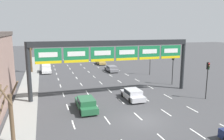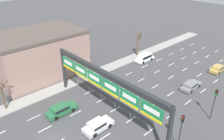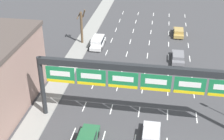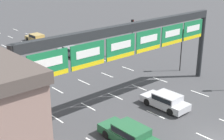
# 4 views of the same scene
# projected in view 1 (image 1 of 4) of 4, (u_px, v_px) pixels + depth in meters

# --- Properties ---
(ground_plane) EXTENTS (220.00, 220.00, 0.00)m
(ground_plane) POSITION_uv_depth(u_px,v_px,m) (142.00, 120.00, 21.47)
(ground_plane) COLOR #3D3D3F
(sidewalk_left) EXTENTS (2.80, 110.00, 0.15)m
(sidewalk_left) POSITION_uv_depth(u_px,v_px,m) (18.00, 136.00, 18.09)
(sidewalk_left) COLOR gray
(sidewalk_left) RESTS_ON ground_plane
(lane_dashes) EXTENTS (13.32, 67.00, 0.01)m
(lane_dashes) POSITION_uv_depth(u_px,v_px,m) (105.00, 86.00, 34.12)
(lane_dashes) COLOR white
(lane_dashes) RESTS_ON ground_plane
(sign_gantry) EXTENTS (21.92, 0.70, 7.39)m
(sign_gantry) POSITION_uv_depth(u_px,v_px,m) (114.00, 52.00, 28.66)
(sign_gantry) COLOR #232628
(sign_gantry) RESTS_ON ground_plane
(car_gold) EXTENTS (1.79, 4.34, 1.28)m
(car_gold) POSITION_uv_depth(u_px,v_px,m) (101.00, 62.00, 55.73)
(car_gold) COLOR #A88947
(car_gold) RESTS_ON ground_plane
(suv_white) EXTENTS (1.90, 4.81, 1.63)m
(suv_white) POSITION_uv_depth(u_px,v_px,m) (46.00, 68.00, 45.07)
(suv_white) COLOR silver
(suv_white) RESTS_ON ground_plane
(car_green) EXTENTS (1.85, 4.73, 1.40)m
(car_green) POSITION_uv_depth(u_px,v_px,m) (86.00, 103.00, 24.07)
(car_green) COLOR #235B38
(car_green) RESTS_ON ground_plane
(car_grey) EXTENTS (1.88, 4.56, 1.25)m
(car_grey) POSITION_uv_depth(u_px,v_px,m) (112.00, 68.00, 46.15)
(car_grey) COLOR slate
(car_grey) RESTS_ON ground_plane
(car_silver) EXTENTS (1.88, 4.32, 1.36)m
(car_silver) POSITION_uv_depth(u_px,v_px,m) (133.00, 94.00, 27.67)
(car_silver) COLOR #B7B7BC
(car_silver) RESTS_ON ground_plane
(traffic_light_near_gantry) EXTENTS (0.30, 0.35, 4.94)m
(traffic_light_near_gantry) POSITION_uv_depth(u_px,v_px,m) (173.00, 63.00, 34.68)
(traffic_light_near_gantry) COLOR black
(traffic_light_near_gantry) RESTS_ON ground_plane
(traffic_light_mid_block) EXTENTS (0.30, 0.35, 4.94)m
(traffic_light_mid_block) POSITION_uv_depth(u_px,v_px,m) (150.00, 57.00, 42.38)
(traffic_light_mid_block) COLOR black
(traffic_light_mid_block) RESTS_ON ground_plane
(traffic_light_far_end) EXTENTS (0.30, 0.35, 4.76)m
(traffic_light_far_end) POSITION_uv_depth(u_px,v_px,m) (208.00, 73.00, 27.40)
(traffic_light_far_end) COLOR black
(traffic_light_far_end) RESTS_ON ground_plane
(tree_bare_closest) EXTENTS (1.62, 1.13, 5.98)m
(tree_bare_closest) POSITION_uv_depth(u_px,v_px,m) (31.00, 57.00, 44.69)
(tree_bare_closest) COLOR brown
(tree_bare_closest) RESTS_ON sidewalk_left
(tree_bare_second) EXTENTS (1.99, 2.06, 4.87)m
(tree_bare_second) POSITION_uv_depth(u_px,v_px,m) (9.00, 112.00, 16.37)
(tree_bare_second) COLOR brown
(tree_bare_second) RESTS_ON sidewalk_left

